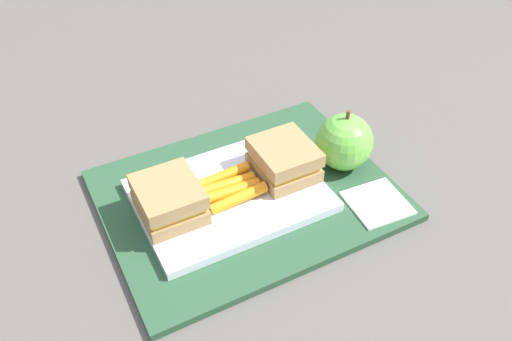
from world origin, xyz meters
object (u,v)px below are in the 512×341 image
at_px(apple, 344,142).
at_px(food_tray, 230,195).
at_px(sandwich_half_right, 284,160).
at_px(carrot_sticks_bundle, 230,188).
at_px(sandwich_half_left, 169,199).
at_px(paper_napkin, 377,203).

bearing_deg(apple, food_tray, 176.56).
distance_m(sandwich_half_right, carrot_sticks_bundle, 0.08).
bearing_deg(sandwich_half_left, apple, -2.33).
bearing_deg(food_tray, apple, -3.44).
bearing_deg(sandwich_half_right, paper_napkin, -49.06).
relative_size(carrot_sticks_bundle, apple, 0.90).
relative_size(food_tray, sandwich_half_left, 2.88).
xyz_separation_m(carrot_sticks_bundle, paper_napkin, (0.16, -0.09, -0.02)).
bearing_deg(apple, sandwich_half_left, 177.67).
distance_m(sandwich_half_left, carrot_sticks_bundle, 0.08).
xyz_separation_m(sandwich_half_right, paper_napkin, (0.08, -0.09, -0.03)).
bearing_deg(food_tray, sandwich_half_left, 180.00).
bearing_deg(carrot_sticks_bundle, food_tray, 163.98).
relative_size(carrot_sticks_bundle, paper_napkin, 1.12).
bearing_deg(paper_napkin, food_tray, 149.42).
distance_m(sandwich_half_left, apple, 0.24).
xyz_separation_m(sandwich_half_right, apple, (0.09, -0.01, 0.00)).
xyz_separation_m(sandwich_half_left, carrot_sticks_bundle, (0.08, -0.00, -0.01)).
height_order(apple, paper_napkin, apple).
distance_m(sandwich_half_left, paper_napkin, 0.26).
xyz_separation_m(food_tray, sandwich_half_left, (-0.08, 0.00, 0.03)).
height_order(food_tray, carrot_sticks_bundle, carrot_sticks_bundle).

